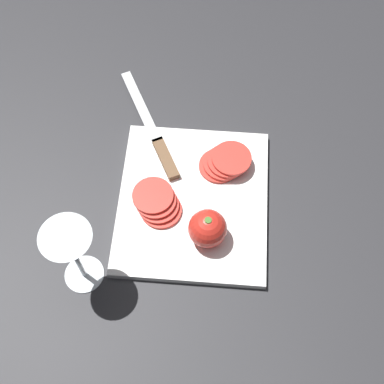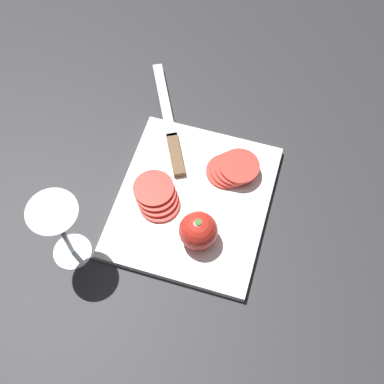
{
  "view_description": "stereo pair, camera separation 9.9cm",
  "coord_description": "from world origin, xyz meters",
  "px_view_note": "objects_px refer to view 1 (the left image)",
  "views": [
    {
      "loc": [
        -0.43,
        -0.03,
        0.92
      ],
      "look_at": [
        0.04,
        0.0,
        0.05
      ],
      "focal_mm": 50.0,
      "sensor_mm": 36.0,
      "label": 1
    },
    {
      "loc": [
        -0.41,
        -0.13,
        0.92
      ],
      "look_at": [
        0.04,
        0.0,
        0.05
      ],
      "focal_mm": 50.0,
      "sensor_mm": 36.0,
      "label": 2
    }
  ],
  "objects_px": {
    "whole_tomato": "(208,229)",
    "wine_glass": "(71,249)",
    "tomato_slice_stack_far": "(225,162)",
    "tomato_slice_stack_near": "(157,203)",
    "knife": "(160,146)"
  },
  "relations": [
    {
      "from": "whole_tomato",
      "to": "wine_glass",
      "type": "bearing_deg",
      "value": 111.26
    },
    {
      "from": "tomato_slice_stack_far",
      "to": "tomato_slice_stack_near",
      "type": "bearing_deg",
      "value": 128.93
    },
    {
      "from": "wine_glass",
      "to": "knife",
      "type": "relative_size",
      "value": 0.63
    },
    {
      "from": "wine_glass",
      "to": "tomato_slice_stack_near",
      "type": "bearing_deg",
      "value": -40.38
    },
    {
      "from": "wine_glass",
      "to": "knife",
      "type": "distance_m",
      "value": 0.31
    },
    {
      "from": "whole_tomato",
      "to": "tomato_slice_stack_near",
      "type": "height_order",
      "value": "whole_tomato"
    },
    {
      "from": "wine_glass",
      "to": "whole_tomato",
      "type": "bearing_deg",
      "value": -68.74
    },
    {
      "from": "whole_tomato",
      "to": "knife",
      "type": "distance_m",
      "value": 0.22
    },
    {
      "from": "whole_tomato",
      "to": "tomato_slice_stack_near",
      "type": "relative_size",
      "value": 0.74
    },
    {
      "from": "whole_tomato",
      "to": "tomato_slice_stack_near",
      "type": "xyz_separation_m",
      "value": [
        0.06,
        0.1,
        -0.02
      ]
    },
    {
      "from": "knife",
      "to": "tomato_slice_stack_near",
      "type": "xyz_separation_m",
      "value": [
        -0.13,
        -0.01,
        0.01
      ]
    },
    {
      "from": "whole_tomato",
      "to": "tomato_slice_stack_far",
      "type": "relative_size",
      "value": 0.7
    },
    {
      "from": "wine_glass",
      "to": "tomato_slice_stack_far",
      "type": "xyz_separation_m",
      "value": [
        0.24,
        -0.24,
        -0.09
      ]
    },
    {
      "from": "wine_glass",
      "to": "tomato_slice_stack_near",
      "type": "xyz_separation_m",
      "value": [
        0.14,
        -0.12,
        -0.09
      ]
    },
    {
      "from": "knife",
      "to": "tomato_slice_stack_near",
      "type": "relative_size",
      "value": 2.79
    }
  ]
}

